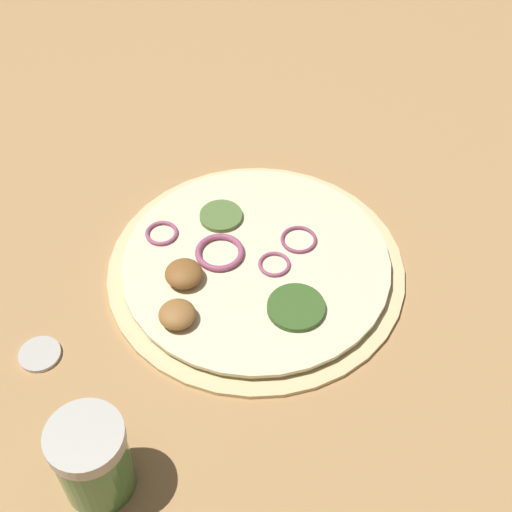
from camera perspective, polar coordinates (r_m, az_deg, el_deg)
name	(u,v)px	position (r m, az deg, el deg)	size (l,w,h in m)	color
ground_plane	(256,270)	(0.65, 0.00, -1.10)	(3.00, 3.00, 0.00)	tan
pizza	(253,266)	(0.64, -0.23, -0.79)	(0.27, 0.27, 0.03)	beige
spice_jar	(93,459)	(0.52, -12.94, -15.55)	(0.05, 0.05, 0.07)	#4C7F42
loose_cap	(39,353)	(0.62, -16.94, -7.44)	(0.03, 0.03, 0.01)	beige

